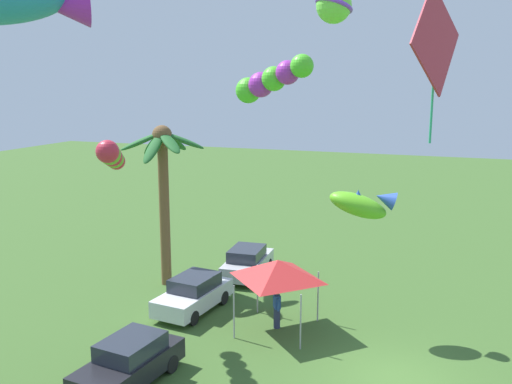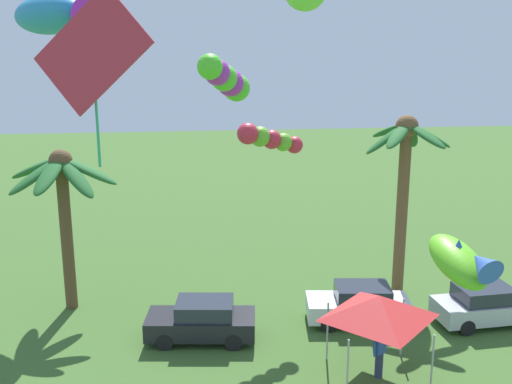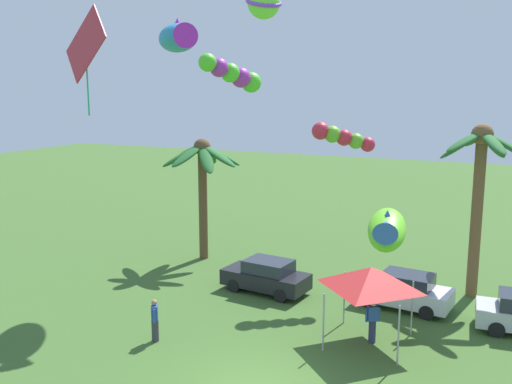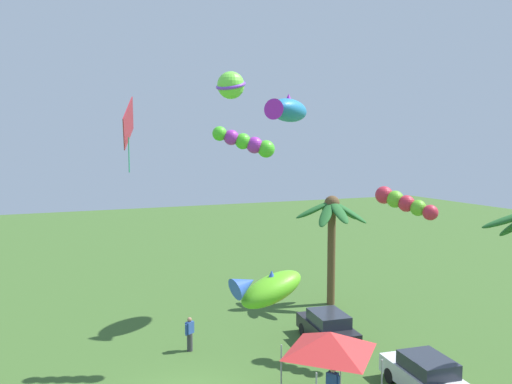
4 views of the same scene
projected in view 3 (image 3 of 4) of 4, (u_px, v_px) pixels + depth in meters
The scene contains 13 objects.
palm_tree_0 at pixel (202, 167), 29.95m from camera, with size 4.44×4.35×6.52m.
palm_tree_1 at pixel (480, 171), 24.27m from camera, with size 3.64×3.72×7.64m.
parked_car_0 at pixel (266, 276), 25.64m from camera, with size 4.07×2.14×1.51m.
parked_car_1 at pixel (404, 291), 23.78m from camera, with size 4.07×2.13×1.51m.
spectator_0 at pixel (373, 321), 20.50m from camera, with size 0.48×0.39×1.59m.
spectator_1 at pixel (155, 320), 20.60m from camera, with size 0.40×0.48×1.59m.
festival_tent at pixel (370, 277), 20.20m from camera, with size 2.86×2.86×2.85m.
kite_ball_0 at pixel (264, 2), 17.46m from camera, with size 1.58×1.58×1.03m.
kite_tube_1 at pixel (233, 74), 19.75m from camera, with size 1.45×2.46×1.32m.
kite_fish_2 at pixel (387, 229), 16.64m from camera, with size 1.49×2.73×1.44m.
kite_fish_3 at pixel (179, 38), 25.44m from camera, with size 3.55×3.75×1.60m.
kite_diamond_4 at pixel (86, 46), 16.77m from camera, with size 2.23×0.84×3.25m.
kite_tube_5 at pixel (341, 137), 25.33m from camera, with size 2.64×1.70×1.35m.
Camera 3 is at (6.70, -14.47, 9.11)m, focal length 39.80 mm.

